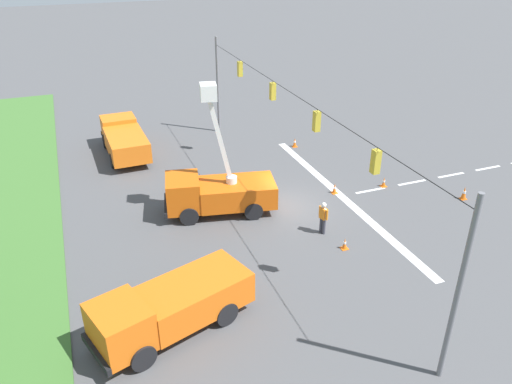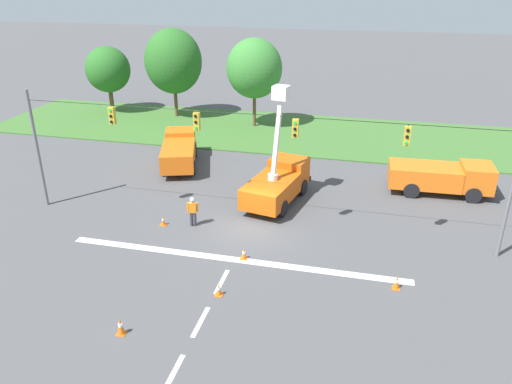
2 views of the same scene
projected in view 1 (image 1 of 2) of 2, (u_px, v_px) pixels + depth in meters
ground_plane at (287, 206)px, 28.28m from camera, size 200.00×200.00×0.00m
lane_markings at (363, 192)px, 29.85m from camera, size 17.60×15.25×0.01m
signal_gantry at (290, 130)px, 26.13m from camera, size 26.20×0.33×7.20m
utility_truck_bucket_lift at (217, 190)px, 27.09m from camera, size 3.57×6.40×7.23m
utility_truck_support_near at (124, 139)px, 34.36m from camera, size 6.61×2.67×2.09m
utility_truck_support_far at (170, 306)px, 18.93m from camera, size 4.13×6.74×2.14m
road_worker at (323, 216)px, 25.33m from camera, size 0.64×0.32×1.77m
traffic_cone_foreground_left at (384, 182)px, 30.37m from camera, size 0.36×0.36×0.61m
traffic_cone_mid_left at (335, 189)px, 29.59m from camera, size 0.36×0.36×0.63m
traffic_cone_mid_right at (295, 142)px, 36.02m from camera, size 0.36×0.36×0.69m
traffic_cone_lane_edge_a at (345, 244)px, 24.36m from camera, size 0.36×0.36×0.59m
traffic_cone_lane_edge_b at (464, 193)px, 28.89m from camera, size 0.36×0.36×0.78m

